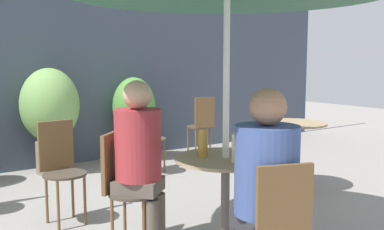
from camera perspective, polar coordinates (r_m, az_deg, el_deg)
The scene contains 15 objects.
storefront_wall at distance 6.05m, azimuth -18.78°, elevation 7.69°, with size 10.00×0.06×3.00m.
cafe_table_near at distance 3.12m, azimuth 4.26°, elevation -8.56°, with size 0.70×0.70×0.73m.
cafe_table_far at distance 4.90m, azimuth 12.72°, elevation -2.98°, with size 0.70×0.70×0.73m.
bistro_chair_0 at distance 3.33m, azimuth -8.87°, elevation -8.22°, with size 0.42×0.42×0.87m.
bistro_chair_1 at distance 2.48m, azimuth 10.71°, elevation -13.71°, with size 0.39×0.40×0.87m.
bistro_chair_2 at distance 5.51m, azimuth -6.01°, elevation -2.08°, with size 0.41×0.42×0.87m.
bistro_chair_3 at distance 4.02m, azimuth -16.39°, elevation -5.76°, with size 0.36×0.37×0.87m.
bistro_chair_4 at distance 6.36m, azimuth 1.27°, elevation -0.81°, with size 0.36×0.38×0.87m.
seated_person_0 at distance 3.23m, azimuth -6.66°, elevation -4.70°, with size 0.42×0.43×1.25m.
seated_person_1 at distance 2.53m, azimuth 9.35°, elevation -8.26°, with size 0.39×0.41×1.24m.
beer_glass_0 at distance 2.92m, azimuth 5.64°, elevation -4.22°, with size 0.06×0.06×0.18m.
beer_glass_1 at distance 3.20m, azimuth 5.75°, elevation -3.57°, with size 0.06×0.06×0.15m.
beer_glass_2 at distance 3.08m, azimuth 1.38°, elevation -3.55°, with size 0.07×0.07×0.19m.
potted_plant_1 at distance 5.73m, azimuth -17.59°, elevation 0.51°, with size 0.71×0.71×1.29m.
potted_plant_2 at distance 6.24m, azimuth -7.35°, elevation -0.12°, with size 0.59×0.59×1.15m.
Camera 1 is at (-1.71, -2.41, 1.40)m, focal length 42.00 mm.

